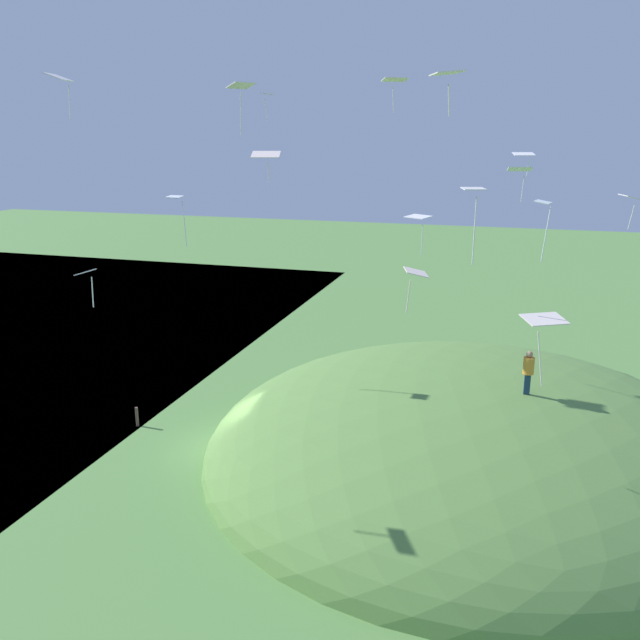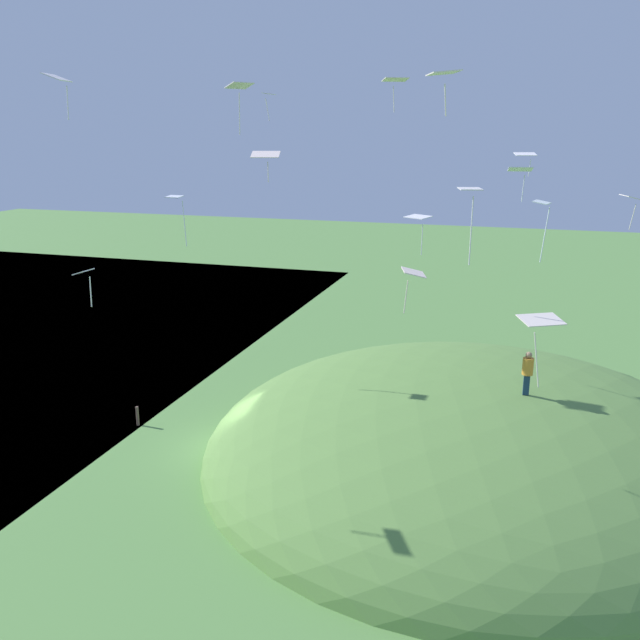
% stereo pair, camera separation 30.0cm
% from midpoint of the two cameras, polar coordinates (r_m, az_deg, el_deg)
% --- Properties ---
extents(ground_plane, '(160.00, 160.00, 0.00)m').
position_cam_midpoint_polar(ground_plane, '(31.29, -8.05, -10.65)').
color(ground_plane, '#578641').
extents(grass_hill, '(23.42, 23.08, 7.98)m').
position_cam_midpoint_polar(grass_hill, '(30.76, 12.43, -11.36)').
color(grass_hill, '#5B843F').
rests_on(grass_hill, ground_plane).
extents(person_watching_kites, '(0.46, 0.46, 1.76)m').
position_cam_midpoint_polar(person_watching_kites, '(27.26, 16.94, -3.86)').
color(person_watching_kites, '#1B354D').
rests_on(person_watching_kites, grass_hill).
extents(kite_0, '(1.07, 0.80, 1.50)m').
position_cam_midpoint_polar(kite_0, '(30.25, 16.30, 12.07)').
color(kite_0, silver).
extents(kite_1, '(1.11, 1.32, 1.18)m').
position_cam_midpoint_polar(kite_1, '(19.71, 10.28, 19.81)').
color(kite_1, '#F1E3CE').
extents(kite_2, '(1.28, 1.18, 1.65)m').
position_cam_midpoint_polar(kite_2, '(29.46, 8.05, 8.53)').
color(kite_2, white).
extents(kite_3, '(0.71, 0.69, 2.18)m').
position_cam_midpoint_polar(kite_3, '(29.05, -12.33, 9.68)').
color(kite_3, white).
extents(kite_4, '(1.32, 1.17, 1.49)m').
position_cam_midpoint_polar(kite_4, '(32.28, 6.07, 19.51)').
color(kite_4, '#EFE3CF').
extents(kite_5, '(1.43, 1.28, 2.03)m').
position_cam_midpoint_polar(kite_5, '(20.24, 18.03, -0.15)').
color(kite_5, silver).
extents(kite_6, '(0.65, 0.82, 2.18)m').
position_cam_midpoint_polar(kite_6, '(24.74, 18.06, 8.99)').
color(kite_6, white).
extents(kite_7, '(0.80, 1.00, 2.21)m').
position_cam_midpoint_polar(kite_7, '(19.88, 12.45, 10.34)').
color(kite_7, silver).
extents(kite_8, '(0.72, 0.95, 1.32)m').
position_cam_midpoint_polar(kite_8, '(22.43, -21.57, 18.43)').
color(kite_8, white).
extents(kite_9, '(1.33, 1.06, 1.26)m').
position_cam_midpoint_polar(kite_9, '(28.63, -4.91, 13.74)').
color(kite_9, silver).
extents(kite_10, '(0.98, 1.23, 1.48)m').
position_cam_midpoint_polar(kite_10, '(31.72, 24.61, 9.35)').
color(kite_10, silver).
extents(kite_11, '(1.19, 0.96, 1.18)m').
position_cam_midpoint_polar(kite_11, '(36.38, 16.65, 13.27)').
color(kite_11, white).
extents(kite_12, '(0.96, 1.06, 1.74)m').
position_cam_midpoint_polar(kite_12, '(24.63, -7.07, 18.88)').
color(kite_12, white).
extents(kite_13, '(0.46, 0.65, 1.27)m').
position_cam_midpoint_polar(kite_13, '(23.13, -19.54, 3.61)').
color(kite_13, white).
extents(kite_14, '(1.00, 1.22, 1.50)m').
position_cam_midpoint_polar(kite_14, '(22.34, 7.71, 3.91)').
color(kite_14, '#F6DDCF').
extents(kite_15, '(0.61, 0.84, 1.41)m').
position_cam_midpoint_polar(kite_15, '(37.25, -4.73, 18.42)').
color(kite_15, white).
extents(mooring_post, '(0.14, 0.14, 0.96)m').
position_cam_midpoint_polar(mooring_post, '(34.14, -15.48, -7.89)').
color(mooring_post, brown).
rests_on(mooring_post, ground_plane).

